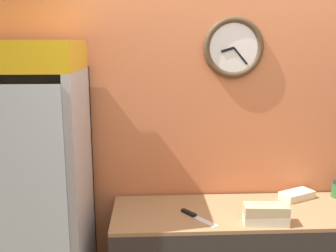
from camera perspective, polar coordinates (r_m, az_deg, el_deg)
wall_back at (r=2.99m, az=9.53°, el=-0.94°), size 5.20×0.10×2.70m
beverage_cooler at (r=2.79m, az=-19.86°, el=-7.70°), size 0.80×0.69×2.04m
sandwich_stack_bottom at (r=2.65m, az=13.99°, el=-13.00°), size 0.29×0.14×0.07m
sandwich_stack_middle at (r=2.62m, az=14.06°, el=-11.71°), size 0.29×0.14×0.07m
sandwich_flat_left at (r=3.10m, az=18.20°, el=-9.50°), size 0.28×0.22×0.06m
chefs_knife at (r=2.68m, az=3.78°, el=-12.85°), size 0.22×0.27×0.02m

